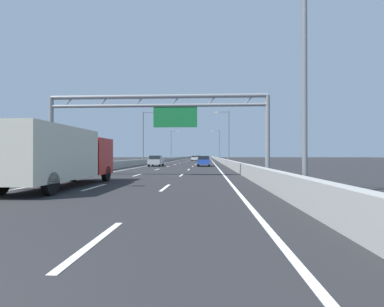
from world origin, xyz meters
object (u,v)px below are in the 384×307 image
sign_gantry (159,113)px  white_car (195,158)px  streetlamp_right_near (298,59)px  streetlamp_left_far (172,143)px  streetlamp_right_mid (227,134)px  blue_car (204,161)px  box_truck (60,155)px  yellow_car (198,157)px  streetlamp_right_far (219,143)px  silver_car (156,161)px  orange_car (206,158)px  streetlamp_left_mid (144,134)px

sign_gantry → white_car: 64.22m
streetlamp_right_near → streetlamp_left_far: (-14.93, 79.79, 0.00)m
sign_gantry → streetlamp_right_mid: 30.04m
blue_car → box_truck: box_truck is taller
white_car → blue_car: 43.79m
yellow_car → box_truck: 109.55m
streetlamp_right_mid → white_car: streetlamp_right_mid is taller
streetlamp_right_far → blue_car: (-4.09, -48.62, -4.63)m
streetlamp_right_mid → blue_car: bearing=-115.1°
white_car → silver_car: 44.26m
yellow_car → box_truck: box_truck is taller
box_truck → silver_car: bearing=90.4°
streetlamp_right_mid → streetlamp_right_far: same height
orange_car → box_truck: bearing=-94.2°
orange_car → blue_car: size_ratio=0.91×
yellow_car → white_car: 37.35m
white_car → sign_gantry: bearing=-89.9°
sign_gantry → streetlamp_left_mid: streetlamp_left_mid is taller
streetlamp_right_mid → streetlamp_left_far: bearing=110.5°
streetlamp_left_mid → streetlamp_right_mid: (14.93, 0.00, 0.00)m
streetlamp_right_mid → box_truck: bearing=-106.4°
yellow_car → blue_car: size_ratio=0.98×
yellow_car → streetlamp_left_mid: bearing=-95.9°
streetlamp_left_far → blue_car: bearing=-77.4°
sign_gantry → streetlamp_right_far: 69.42m
streetlamp_right_mid → yellow_car: bearing=95.8°
white_car → silver_car: (-3.75, -44.10, 0.04)m
sign_gantry → streetlamp_right_far: size_ratio=1.83×
yellow_car → orange_car: (3.32, -15.05, -0.04)m
streetlamp_left_mid → streetlamp_left_far: size_ratio=1.00×
streetlamp_right_near → blue_car: size_ratio=2.02×
orange_car → yellow_car: bearing=102.5°
streetlamp_right_mid → silver_car: (-11.16, -9.16, -4.60)m
orange_car → silver_car: silver_car is taller
streetlamp_right_near → white_car: 75.35m
box_truck → white_car: bearing=87.2°
sign_gantry → streetlamp_left_far: size_ratio=1.83×
streetlamp_left_far → streetlamp_right_mid: bearing=-69.5°
streetlamp_left_mid → yellow_car: (7.53, 72.29, -4.64)m
sign_gantry → streetlamp_right_near: streetlamp_right_near is taller
streetlamp_left_far → blue_car: 50.03m
streetlamp_left_mid → yellow_car: size_ratio=2.07×
streetlamp_left_mid → streetlamp_left_far: bearing=90.0°
streetlamp_right_near → streetlamp_left_mid: (-14.93, 39.90, 0.00)m
blue_car → white_car: bearing=94.3°
streetlamp_right_far → white_car: size_ratio=2.03×
white_car → orange_car: (3.33, 22.30, -0.03)m
orange_car → box_truck: (-6.89, -94.43, 0.94)m
streetlamp_right_near → sign_gantry: bearing=124.1°
streetlamp_left_mid → orange_car: bearing=79.3°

